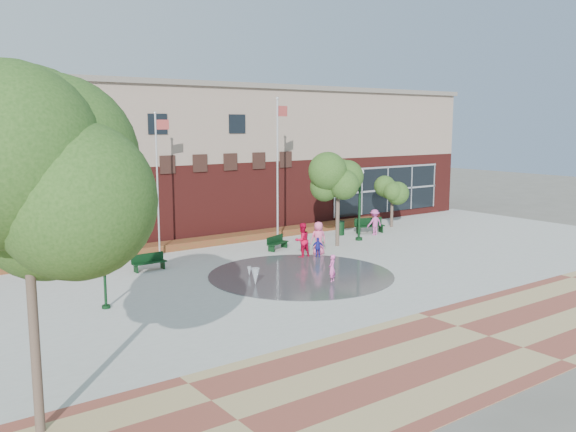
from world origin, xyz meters
TOP-DOWN VIEW (x-y plane):
  - ground at (0.00, 0.00)m, footprint 120.00×120.00m
  - plaza_concrete at (0.00, 4.00)m, footprint 46.00×18.00m
  - paver_band at (0.00, -7.00)m, footprint 46.00×6.00m
  - splash_pad at (0.00, 3.00)m, footprint 8.40×8.40m
  - library_building at (0.00, 17.48)m, footprint 44.40×10.40m
  - flower_bed at (0.00, 11.60)m, footprint 26.00×1.20m
  - flagpole_left at (-3.53, 10.34)m, footprint 0.86×0.21m
  - flagpole_right at (3.01, 9.04)m, footprint 0.97×0.40m
  - lamp_left at (-8.93, 3.27)m, footprint 0.34×0.34m
  - lamp_right at (7.78, 7.56)m, footprint 0.45×0.45m
  - bench_left at (-5.23, 7.85)m, footprint 1.62×0.47m
  - bench_mid at (2.34, 8.16)m, footprint 1.60×0.98m
  - bench_right at (9.91, 8.90)m, footprint 1.98×1.01m
  - trash_can at (8.01, 9.50)m, footprint 0.55×0.55m
  - tree_big_left at (-13.33, -4.84)m, footprint 5.03×5.03m
  - tree_mid at (5.67, 7.06)m, footprint 3.06×3.06m
  - tree_small_right at (12.72, 9.73)m, footprint 2.07×2.07m
  - water_jet_a at (-2.68, 2.68)m, footprint 0.38×0.38m
  - water_jet_b at (-2.06, 4.13)m, footprint 0.19×0.19m
  - child_splash at (0.35, 1.25)m, footprint 0.53×0.47m
  - adult_red at (2.30, 5.93)m, footprint 0.88×0.69m
  - adult_pink at (3.39, 5.93)m, footprint 0.98×0.77m
  - child_blue at (2.89, 5.35)m, footprint 0.66×0.57m
  - person_bench at (9.72, 8.27)m, footprint 1.08×0.68m

SIDE VIEW (x-z plane):
  - ground at x=0.00m, z-range 0.00..0.00m
  - flower_bed at x=0.00m, z-range -0.20..0.20m
  - water_jet_a at x=-2.68m, z-range -0.37..0.37m
  - water_jet_b at x=-2.06m, z-range -0.22..0.22m
  - plaza_concrete at x=0.00m, z-range 0.00..0.01m
  - paver_band at x=0.00m, z-range 0.00..0.01m
  - splash_pad at x=0.00m, z-range 0.00..0.01m
  - bench_mid at x=2.34m, z-range -0.14..0.64m
  - bench_left at x=-5.23m, z-range -0.14..0.67m
  - bench_right at x=9.91m, z-range -0.17..0.79m
  - trash_can at x=8.01m, z-range 0.01..0.90m
  - child_blue at x=2.89m, z-range 0.00..1.06m
  - child_splash at x=0.35m, z-range 0.00..1.22m
  - person_bench at x=9.72m, z-range 0.00..1.60m
  - adult_pink at x=3.39m, z-range 0.00..1.76m
  - adult_red at x=2.30m, z-range 0.00..1.79m
  - lamp_left at x=-8.93m, z-range 0.40..3.65m
  - tree_small_right at x=12.72m, z-range 0.81..4.34m
  - lamp_right at x=7.78m, z-range 0.52..4.77m
  - tree_mid at x=5.67m, z-range 1.18..6.34m
  - flagpole_left at x=-3.53m, z-range 0.42..7.83m
  - flagpole_right at x=3.01m, z-range 0.48..8.73m
  - library_building at x=0.00m, z-range 0.04..9.24m
  - tree_big_left at x=-13.33m, z-range 1.73..9.77m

